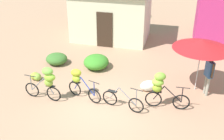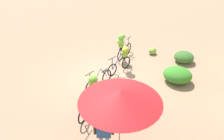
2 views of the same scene
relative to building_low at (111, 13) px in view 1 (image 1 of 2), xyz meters
name	(u,v)px [view 1 (image 1 of 2)]	position (x,y,z in m)	size (l,w,h in m)	color
ground_plane	(102,106)	(1.50, -7.18, -1.59)	(60.00, 60.00, 0.00)	#A97C60
building_low	(111,13)	(0.00, 0.00, 0.00)	(4.85, 3.41, 3.14)	beige
hedge_bush_front_left	(57,59)	(-1.71, -4.20, -1.32)	(1.06, 1.02, 0.54)	#3C6B2B
hedge_bush_front_right	(96,62)	(0.34, -4.16, -1.26)	(1.20, 1.27, 0.65)	#3A8426
market_umbrella	(202,44)	(4.95, -5.02, 0.45)	(2.27, 2.27, 2.21)	beige
bicycle_leftmost	(47,80)	(-0.63, -7.30, -0.70)	(1.59, 0.41, 1.44)	black
bicycle_near_pile	(79,81)	(0.48, -6.78, -0.86)	(1.53, 0.65, 1.19)	black
bicycle_center_loaded	(123,101)	(2.30, -7.13, -1.25)	(1.66, 0.42, 0.99)	black
bicycle_by_shop	(161,87)	(3.63, -6.67, -0.71)	(1.66, 0.46, 1.44)	black
banana_pile_on_ground	(36,76)	(-1.91, -5.94, -1.42)	(0.59, 0.50, 0.35)	#84AB3C
produce_sack	(148,86)	(3.05, -5.58, -1.37)	(0.70, 0.44, 0.44)	silver
person_vendor	(209,71)	(5.35, -5.32, -0.53)	(0.34, 0.54, 1.72)	gray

